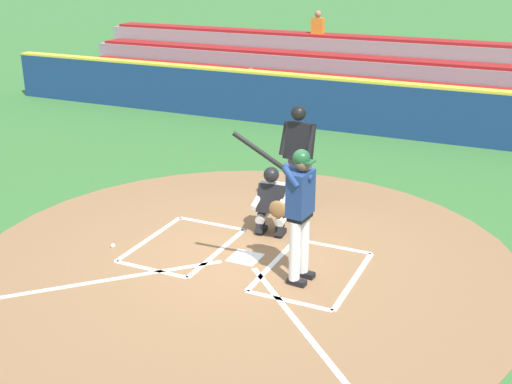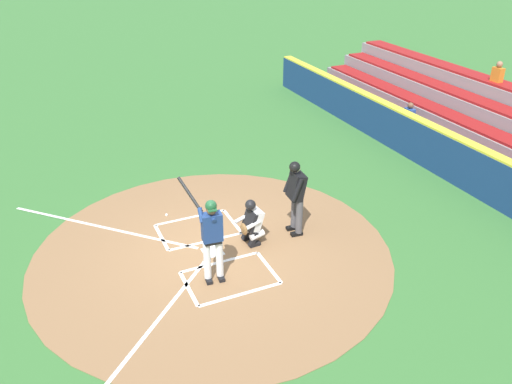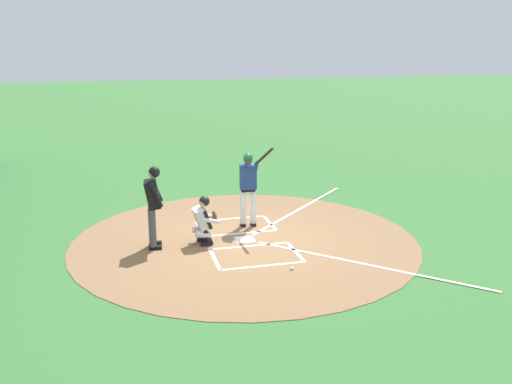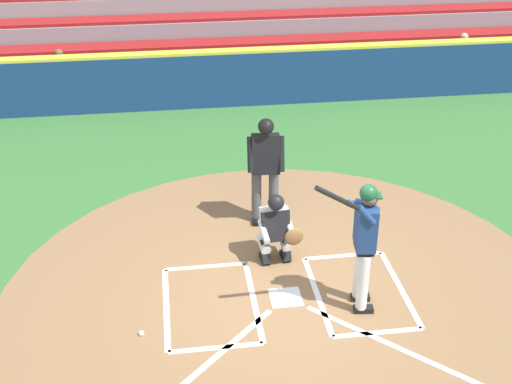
{
  "view_description": "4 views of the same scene",
  "coord_description": "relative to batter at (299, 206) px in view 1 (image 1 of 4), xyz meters",
  "views": [
    {
      "loc": [
        -3.75,
        7.78,
        4.27
      ],
      "look_at": [
        -0.08,
        -0.22,
        0.98
      ],
      "focal_mm": 45.84,
      "sensor_mm": 36.0,
      "label": 1
    },
    {
      "loc": [
        -9.33,
        3.12,
        6.7
      ],
      "look_at": [
        0.16,
        -1.14,
        1.21
      ],
      "focal_mm": 36.75,
      "sensor_mm": 36.0,
      "label": 2
    },
    {
      "loc": [
        11.92,
        -2.77,
        4.43
      ],
      "look_at": [
        0.23,
        0.21,
        1.21
      ],
      "focal_mm": 38.96,
      "sensor_mm": 36.0,
      "label": 3
    },
    {
      "loc": [
        1.46,
        7.48,
        5.81
      ],
      "look_at": [
        0.23,
        -1.31,
        1.0
      ],
      "focal_mm": 47.8,
      "sensor_mm": 36.0,
      "label": 4
    }
  ],
  "objects": [
    {
      "name": "ground_plane",
      "position": [
        0.95,
        -0.32,
        -1.1
      ],
      "size": [
        120.0,
        120.0,
        0.0
      ],
      "primitive_type": "plane",
      "color": "#387033"
    },
    {
      "name": "backstop_wall",
      "position": [
        0.95,
        -7.82,
        -0.45
      ],
      "size": [
        22.0,
        0.36,
        1.31
      ],
      "color": "navy",
      "rests_on": "ground"
    },
    {
      "name": "plate_umpire",
      "position": [
        0.92,
        -2.39,
        -0.02
      ],
      "size": [
        0.6,
        0.44,
        1.86
      ],
      "color": "#4C4C51",
      "rests_on": "ground"
    },
    {
      "name": "dirt_circle",
      "position": [
        0.95,
        -0.32,
        -1.09
      ],
      "size": [
        8.0,
        8.0,
        0.01
      ],
      "primitive_type": "cylinder",
      "color": "olive",
      "rests_on": "ground"
    },
    {
      "name": "baseball",
      "position": [
        2.93,
        0.19,
        -1.06
      ],
      "size": [
        0.07,
        0.07,
        0.07
      ],
      "primitive_type": "sphere",
      "color": "white",
      "rests_on": "ground"
    },
    {
      "name": "home_plate_and_chalk",
      "position": [
        0.95,
        0.56,
        -1.08
      ],
      "size": [
        7.93,
        4.91,
        0.01
      ],
      "color": "white",
      "rests_on": "dirt_circle"
    },
    {
      "name": "batter",
      "position": [
        0.0,
        0.0,
        0.0
      ],
      "size": [
        0.98,
        0.64,
        2.13
      ],
      "color": "white",
      "rests_on": "ground"
    },
    {
      "name": "catcher",
      "position": [
        0.93,
        -1.27,
        -0.51
      ],
      "size": [
        0.63,
        0.61,
        1.13
      ],
      "color": "black",
      "rests_on": "ground"
    },
    {
      "name": "bleacher_stand",
      "position": [
        0.94,
        -10.52,
        -0.4
      ],
      "size": [
        20.0,
        3.4,
        2.55
      ],
      "color": "gray",
      "rests_on": "ground"
    }
  ]
}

